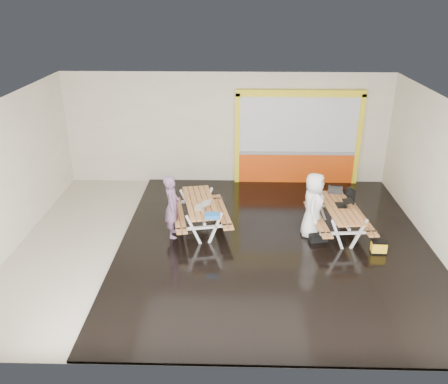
{
  "coord_description": "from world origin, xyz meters",
  "views": [
    {
      "loc": [
        0.28,
        -9.75,
        5.72
      ],
      "look_at": [
        0.0,
        0.9,
        1.0
      ],
      "focal_mm": 36.77,
      "sensor_mm": 36.0,
      "label": 1
    }
  ],
  "objects_px": {
    "person_right": "(313,206)",
    "backpack": "(349,196)",
    "laptop_left": "(202,206)",
    "blue_pouch": "(212,216)",
    "picnic_table_right": "(339,213)",
    "toolbox": "(335,190)",
    "fluke_bag": "(379,247)",
    "laptop_right": "(344,204)",
    "dark_case": "(318,237)",
    "picnic_table_left": "(200,208)",
    "person_left": "(172,207)"
  },
  "relations": [
    {
      "from": "dark_case",
      "to": "picnic_table_right",
      "type": "bearing_deg",
      "value": 33.03
    },
    {
      "from": "toolbox",
      "to": "fluke_bag",
      "type": "height_order",
      "value": "toolbox"
    },
    {
      "from": "picnic_table_right",
      "to": "toolbox",
      "type": "height_order",
      "value": "toolbox"
    },
    {
      "from": "person_right",
      "to": "blue_pouch",
      "type": "bearing_deg",
      "value": 118.88
    },
    {
      "from": "picnic_table_left",
      "to": "person_right",
      "type": "height_order",
      "value": "person_right"
    },
    {
      "from": "blue_pouch",
      "to": "person_right",
      "type": "bearing_deg",
      "value": 15.06
    },
    {
      "from": "picnic_table_left",
      "to": "person_right",
      "type": "xyz_separation_m",
      "value": [
        2.82,
        -0.21,
        0.21
      ]
    },
    {
      "from": "picnic_table_left",
      "to": "laptop_right",
      "type": "relative_size",
      "value": 5.85
    },
    {
      "from": "person_left",
      "to": "dark_case",
      "type": "height_order",
      "value": "person_left"
    },
    {
      "from": "fluke_bag",
      "to": "person_right",
      "type": "bearing_deg",
      "value": 148.5
    },
    {
      "from": "person_right",
      "to": "backpack",
      "type": "xyz_separation_m",
      "value": [
        1.07,
        0.83,
        -0.11
      ]
    },
    {
      "from": "person_right",
      "to": "backpack",
      "type": "distance_m",
      "value": 1.36
    },
    {
      "from": "backpack",
      "to": "person_left",
      "type": "bearing_deg",
      "value": -167.56
    },
    {
      "from": "picnic_table_left",
      "to": "person_left",
      "type": "distance_m",
      "value": 0.79
    },
    {
      "from": "laptop_left",
      "to": "blue_pouch",
      "type": "relative_size",
      "value": 1.25
    },
    {
      "from": "picnic_table_right",
      "to": "fluke_bag",
      "type": "distance_m",
      "value": 1.27
    },
    {
      "from": "laptop_right",
      "to": "laptop_left",
      "type": "bearing_deg",
      "value": -175.91
    },
    {
      "from": "dark_case",
      "to": "picnic_table_left",
      "type": "bearing_deg",
      "value": 169.65
    },
    {
      "from": "blue_pouch",
      "to": "backpack",
      "type": "distance_m",
      "value": 3.85
    },
    {
      "from": "laptop_right",
      "to": "toolbox",
      "type": "relative_size",
      "value": 0.98
    },
    {
      "from": "picnic_table_left",
      "to": "person_left",
      "type": "bearing_deg",
      "value": -149.04
    },
    {
      "from": "blue_pouch",
      "to": "fluke_bag",
      "type": "xyz_separation_m",
      "value": [
        3.92,
        -0.22,
        -0.66
      ]
    },
    {
      "from": "laptop_left",
      "to": "dark_case",
      "type": "distance_m",
      "value": 2.94
    },
    {
      "from": "blue_pouch",
      "to": "backpack",
      "type": "relative_size",
      "value": 0.72
    },
    {
      "from": "blue_pouch",
      "to": "toolbox",
      "type": "distance_m",
      "value": 3.54
    },
    {
      "from": "laptop_right",
      "to": "person_left",
      "type": "bearing_deg",
      "value": -176.16
    },
    {
      "from": "laptop_right",
      "to": "dark_case",
      "type": "distance_m",
      "value": 1.06
    },
    {
      "from": "person_left",
      "to": "person_right",
      "type": "relative_size",
      "value": 0.95
    },
    {
      "from": "picnic_table_right",
      "to": "dark_case",
      "type": "distance_m",
      "value": 0.82
    },
    {
      "from": "toolbox",
      "to": "fluke_bag",
      "type": "distance_m",
      "value": 2.04
    },
    {
      "from": "person_left",
      "to": "laptop_left",
      "type": "distance_m",
      "value": 0.74
    },
    {
      "from": "picnic_table_left",
      "to": "toolbox",
      "type": "height_order",
      "value": "toolbox"
    },
    {
      "from": "backpack",
      "to": "fluke_bag",
      "type": "height_order",
      "value": "backpack"
    },
    {
      "from": "blue_pouch",
      "to": "person_left",
      "type": "bearing_deg",
      "value": 153.82
    },
    {
      "from": "person_left",
      "to": "backpack",
      "type": "relative_size",
      "value": 3.56
    },
    {
      "from": "picnic_table_right",
      "to": "backpack",
      "type": "height_order",
      "value": "backpack"
    },
    {
      "from": "picnic_table_right",
      "to": "blue_pouch",
      "type": "distance_m",
      "value": 3.24
    },
    {
      "from": "picnic_table_right",
      "to": "laptop_left",
      "type": "relative_size",
      "value": 5.13
    },
    {
      "from": "laptop_right",
      "to": "picnic_table_right",
      "type": "bearing_deg",
      "value": -146.39
    },
    {
      "from": "laptop_left",
      "to": "toolbox",
      "type": "distance_m",
      "value": 3.59
    },
    {
      "from": "picnic_table_right",
      "to": "fluke_bag",
      "type": "relative_size",
      "value": 5.75
    },
    {
      "from": "toolbox",
      "to": "backpack",
      "type": "xyz_separation_m",
      "value": [
        0.36,
        -0.07,
        -0.15
      ]
    },
    {
      "from": "person_right",
      "to": "toolbox",
      "type": "height_order",
      "value": "person_right"
    },
    {
      "from": "dark_case",
      "to": "toolbox",
      "type": "bearing_deg",
      "value": 63.78
    },
    {
      "from": "toolbox",
      "to": "dark_case",
      "type": "relative_size",
      "value": 0.93
    },
    {
      "from": "toolbox",
      "to": "backpack",
      "type": "distance_m",
      "value": 0.4
    },
    {
      "from": "picnic_table_right",
      "to": "toolbox",
      "type": "xyz_separation_m",
      "value": [
        0.03,
        0.85,
        0.27
      ]
    },
    {
      "from": "picnic_table_right",
      "to": "picnic_table_left",
      "type": "bearing_deg",
      "value": 177.22
    },
    {
      "from": "laptop_right",
      "to": "blue_pouch",
      "type": "bearing_deg",
      "value": -166.58
    },
    {
      "from": "picnic_table_right",
      "to": "laptop_left",
      "type": "bearing_deg",
      "value": -176.85
    }
  ]
}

